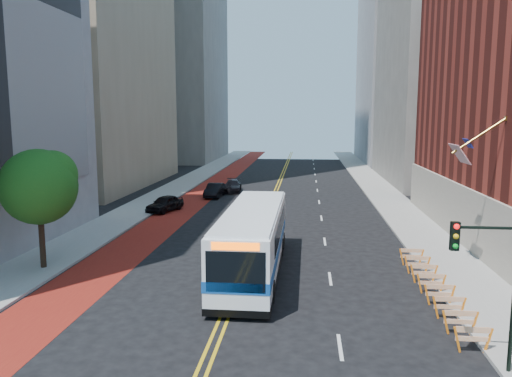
{
  "coord_description": "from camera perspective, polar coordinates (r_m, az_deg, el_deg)",
  "views": [
    {
      "loc": [
        3.41,
        -19.97,
        8.66
      ],
      "look_at": [
        0.6,
        8.0,
        4.53
      ],
      "focal_mm": 35.0,
      "sensor_mm": 36.0,
      "label": 1
    }
  ],
  "objects": [
    {
      "name": "ground",
      "position": [
        22.03,
        -3.77,
        -14.81
      ],
      "size": [
        160.0,
        160.0,
        0.0
      ],
      "primitive_type": "plane",
      "color": "black",
      "rests_on": "ground"
    },
    {
      "name": "transit_bus",
      "position": [
        27.55,
        -0.31,
        -5.84
      ],
      "size": [
        2.98,
        13.3,
        3.65
      ],
      "rotation": [
        0.0,
        0.0,
        -0.0
      ],
      "color": "white",
      "rests_on": "ground"
    },
    {
      "name": "street_tree",
      "position": [
        30.09,
        -23.47,
        0.5
      ],
      "size": [
        4.2,
        4.2,
        6.7
      ],
      "color": "black",
      "rests_on": "sidewalk_left"
    },
    {
      "name": "traffic_signal",
      "position": [
        18.2,
        25.0,
        -8.19
      ],
      "size": [
        2.21,
        0.34,
        5.07
      ],
      "color": "black",
      "rests_on": "sidewalk_right"
    },
    {
      "name": "midrise_right_near",
      "position": [
        71.64,
        22.54,
        16.84
      ],
      "size": [
        18.0,
        26.0,
        40.0
      ],
      "primitive_type": "cube",
      "color": "slate",
      "rests_on": "ground"
    },
    {
      "name": "car_a",
      "position": [
        46.08,
        -10.37,
        -1.7
      ],
      "size": [
        3.0,
        4.61,
        1.46
      ],
      "primitive_type": "imported",
      "rotation": [
        0.0,
        0.0,
        -0.32
      ],
      "color": "black",
      "rests_on": "ground"
    },
    {
      "name": "construction_barriers",
      "position": [
        25.48,
        19.81,
        -10.42
      ],
      "size": [
        1.42,
        10.91,
        1.0
      ],
      "color": "orange",
      "rests_on": "ground"
    },
    {
      "name": "center_line_outer",
      "position": [
        50.82,
        2.01,
        -1.47
      ],
      "size": [
        0.14,
        140.0,
        0.01
      ],
      "primitive_type": "cube",
      "color": "gold",
      "rests_on": "ground"
    },
    {
      "name": "sidewalk_right",
      "position": [
        51.42,
        15.27,
        -1.56
      ],
      "size": [
        4.0,
        140.0,
        0.15
      ],
      "primitive_type": "cube",
      "color": "gray",
      "rests_on": "ground"
    },
    {
      "name": "center_line_inner",
      "position": [
        50.84,
        1.6,
        -1.46
      ],
      "size": [
        0.14,
        140.0,
        0.01
      ],
      "primitive_type": "cube",
      "color": "gold",
      "rests_on": "ground"
    },
    {
      "name": "sidewalk_left",
      "position": [
        52.99,
        -11.26,
        -1.14
      ],
      "size": [
        4.0,
        140.0,
        0.15
      ],
      "primitive_type": "cube",
      "color": "gray",
      "rests_on": "ground"
    },
    {
      "name": "car_b",
      "position": [
        53.56,
        -4.74,
        -0.2
      ],
      "size": [
        1.72,
        4.45,
        1.45
      ],
      "primitive_type": "imported",
      "rotation": [
        0.0,
        0.0,
        -0.04
      ],
      "color": "black",
      "rests_on": "ground"
    },
    {
      "name": "bus_lane_paint",
      "position": [
        52.01,
        -7.14,
        -1.3
      ],
      "size": [
        3.6,
        140.0,
        0.01
      ],
      "primitive_type": "cube",
      "color": "maroon",
      "rests_on": "ground"
    },
    {
      "name": "car_c",
      "position": [
        57.07,
        -2.69,
        0.29
      ],
      "size": [
        2.24,
        4.76,
        1.34
      ],
      "primitive_type": "imported",
      "rotation": [
        0.0,
        0.0,
        0.08
      ],
      "color": "black",
      "rests_on": "ground"
    },
    {
      "name": "midrise_right_far",
      "position": [
        101.87,
        18.28,
        18.6
      ],
      "size": [
        20.0,
        28.0,
        55.0
      ],
      "primitive_type": "cube",
      "color": "gray",
      "rests_on": "ground"
    },
    {
      "name": "lane_dashes",
      "position": [
        58.63,
        7.03,
        -0.2
      ],
      "size": [
        0.14,
        98.2,
        0.01
      ],
      "color": "silver",
      "rests_on": "ground"
    }
  ]
}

